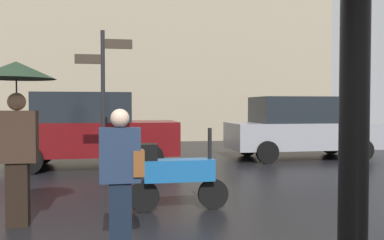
{
  "coord_description": "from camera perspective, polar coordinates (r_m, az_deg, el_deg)",
  "views": [
    {
      "loc": [
        -0.35,
        -2.02,
        1.56
      ],
      "look_at": [
        1.1,
        5.93,
        1.29
      ],
      "focal_mm": 38.65,
      "sensor_mm": 36.0,
      "label": 1
    }
  ],
  "objects": [
    {
      "name": "parked_scooter",
      "position": [
        6.2,
        -2.25,
        -7.4
      ],
      "size": [
        1.51,
        0.32,
        1.23
      ],
      "rotation": [
        0.0,
        0.0,
        -0.15
      ],
      "color": "black",
      "rests_on": "ground"
    },
    {
      "name": "pedestrian_with_bag",
      "position": [
        4.57,
        -9.67,
        -6.8
      ],
      "size": [
        0.48,
        0.24,
        1.53
      ],
      "rotation": [
        0.0,
        0.0,
        3.85
      ],
      "color": "black",
      "rests_on": "ground"
    },
    {
      "name": "parked_car_left",
      "position": [
        12.76,
        14.67,
        -0.99
      ],
      "size": [
        4.4,
        1.96,
        1.84
      ],
      "rotation": [
        0.0,
        0.0,
        3.32
      ],
      "color": "gray",
      "rests_on": "ground"
    },
    {
      "name": "parked_car_right",
      "position": [
        10.88,
        -13.85,
        -1.27
      ],
      "size": [
        4.27,
        2.0,
        1.9
      ],
      "rotation": [
        0.0,
        0.0,
        0.18
      ],
      "color": "#590C0F",
      "rests_on": "ground"
    },
    {
      "name": "street_signpost",
      "position": [
        8.1,
        -12.14,
        3.71
      ],
      "size": [
        1.08,
        0.08,
        3.01
      ],
      "color": "black",
      "rests_on": "ground"
    },
    {
      "name": "pedestrian_with_umbrella",
      "position": [
        5.78,
        -23.05,
        2.56
      ],
      "size": [
        0.99,
        0.99,
        2.14
      ],
      "rotation": [
        0.0,
        0.0,
        6.12
      ],
      "color": "black",
      "rests_on": "ground"
    }
  ]
}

